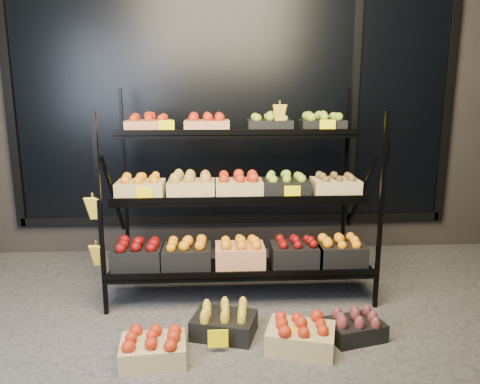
{
  "coord_description": "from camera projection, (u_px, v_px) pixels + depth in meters",
  "views": [
    {
      "loc": [
        -0.2,
        -3.1,
        1.65
      ],
      "look_at": [
        -0.0,
        0.55,
        0.84
      ],
      "focal_mm": 35.0,
      "sensor_mm": 36.0,
      "label": 1
    }
  ],
  "objects": [
    {
      "name": "ground",
      "position": [
        244.0,
        322.0,
        3.39
      ],
      "size": [
        24.0,
        24.0,
        0.0
      ],
      "primitive_type": "plane",
      "color": "#514F4C",
      "rests_on": "ground"
    },
    {
      "name": "building",
      "position": [
        231.0,
        81.0,
        5.54
      ],
      "size": [
        6.0,
        2.08,
        3.5
      ],
      "color": "#2D2826",
      "rests_on": "ground"
    },
    {
      "name": "display_rack",
      "position": [
        238.0,
        198.0,
        3.8
      ],
      "size": [
        2.18,
        1.02,
        1.66
      ],
      "color": "black",
      "rests_on": "ground"
    },
    {
      "name": "tag_floor_a",
      "position": [
        218.0,
        344.0,
        2.98
      ],
      "size": [
        0.13,
        0.01,
        0.12
      ],
      "primitive_type": "cube",
      "color": "#F8DD00",
      "rests_on": "ground"
    },
    {
      "name": "tag_floor_b",
      "position": [
        295.0,
        342.0,
        3.0
      ],
      "size": [
        0.13,
        0.01,
        0.12
      ],
      "primitive_type": "cube",
      "color": "#F8DD00",
      "rests_on": "ground"
    },
    {
      "name": "floor_crate_left",
      "position": [
        153.0,
        348.0,
        2.88
      ],
      "size": [
        0.42,
        0.33,
        0.2
      ],
      "rotation": [
        0.0,
        0.0,
        0.09
      ],
      "color": "tan",
      "rests_on": "ground"
    },
    {
      "name": "floor_crate_midleft",
      "position": [
        224.0,
        322.0,
        3.19
      ],
      "size": [
        0.48,
        0.41,
        0.21
      ],
      "rotation": [
        0.0,
        0.0,
        -0.29
      ],
      "color": "black",
      "rests_on": "ground"
    },
    {
      "name": "floor_crate_midright",
      "position": [
        301.0,
        334.0,
        3.02
      ],
      "size": [
        0.5,
        0.42,
        0.21
      ],
      "rotation": [
        0.0,
        0.0,
        -0.29
      ],
      "color": "tan",
      "rests_on": "ground"
    },
    {
      "name": "floor_crate_right",
      "position": [
        355.0,
        326.0,
        3.15
      ],
      "size": [
        0.41,
        0.34,
        0.19
      ],
      "rotation": [
        0.0,
        0.0,
        0.26
      ],
      "color": "black",
      "rests_on": "ground"
    }
  ]
}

